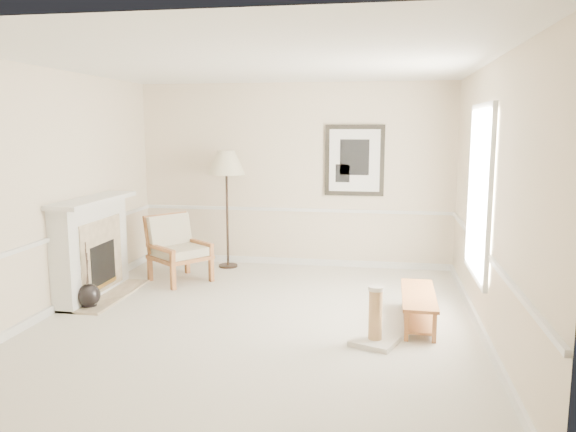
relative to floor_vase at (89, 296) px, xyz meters
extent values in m
plane|color=silver|center=(2.15, -0.10, -0.15)|extent=(5.50, 5.50, 0.00)
cube|color=beige|center=(2.15, 2.65, 1.30)|extent=(5.00, 0.04, 2.90)
cube|color=beige|center=(2.15, -2.85, 1.30)|extent=(5.00, 0.04, 2.90)
cube|color=beige|center=(-0.35, -0.10, 1.30)|extent=(0.04, 5.50, 2.90)
cube|color=beige|center=(4.65, -0.10, 1.30)|extent=(0.04, 5.50, 2.90)
cube|color=white|center=(2.15, -0.10, 2.75)|extent=(5.00, 5.50, 0.04)
cube|color=white|center=(2.15, 2.63, -0.10)|extent=(4.95, 0.04, 0.10)
cube|color=white|center=(2.15, 2.63, 0.75)|extent=(4.95, 0.04, 0.05)
cube|color=white|center=(4.61, 0.30, 1.35)|extent=(0.03, 1.20, 1.80)
cube|color=white|center=(4.60, 0.30, 1.35)|extent=(0.05, 1.34, 1.94)
cube|color=black|center=(3.10, 2.62, 1.55)|extent=(0.92, 0.04, 1.10)
cube|color=white|center=(3.10, 2.59, 1.55)|extent=(0.78, 0.01, 0.96)
cube|color=black|center=(3.10, 2.59, 1.60)|extent=(0.45, 0.01, 0.55)
cube|color=white|center=(-0.21, 0.50, 0.47)|extent=(0.28, 1.50, 1.25)
cube|color=white|center=(-0.16, 0.50, 1.13)|extent=(0.46, 1.64, 0.06)
cube|color=#C6B28E|center=(-0.06, 0.50, 0.40)|extent=(0.02, 1.05, 0.95)
cube|color=black|center=(-0.05, 0.50, 0.27)|extent=(0.02, 0.62, 0.58)
cube|color=gold|center=(-0.05, 0.50, 0.01)|extent=(0.01, 0.66, 0.05)
cube|color=#C6B28E|center=(-0.05, 0.50, -0.14)|extent=(0.60, 1.50, 0.03)
sphere|color=black|center=(0.00, 0.00, 0.01)|extent=(0.29, 0.29, 0.29)
cylinder|color=black|center=(0.00, 0.00, -0.11)|extent=(0.18, 0.18, 0.08)
cylinder|color=black|center=(0.00, 0.00, 0.38)|extent=(0.05, 0.12, 0.45)
cylinder|color=black|center=(0.00, 0.00, 0.35)|extent=(0.07, 0.14, 0.37)
cylinder|color=black|center=(0.00, 0.00, 0.42)|extent=(0.03, 0.06, 0.53)
cube|color=#9F6933|center=(0.74, 0.92, 0.04)|extent=(0.09, 0.09, 0.39)
cube|color=#9F6933|center=(0.24, 1.31, 0.04)|extent=(0.09, 0.09, 0.39)
cube|color=#9F6933|center=(1.13, 1.43, 0.04)|extent=(0.09, 0.09, 0.39)
cube|color=#9F6933|center=(0.62, 1.81, 0.04)|extent=(0.09, 0.09, 0.39)
cube|color=#9F6933|center=(0.68, 1.37, 0.20)|extent=(1.00, 1.00, 0.05)
cube|color=#9F6933|center=(0.42, 1.57, 0.52)|extent=(0.57, 0.67, 0.56)
cube|color=#9F6933|center=(0.49, 1.12, 0.38)|extent=(0.60, 0.49, 0.05)
cube|color=#9F6933|center=(0.88, 1.62, 0.38)|extent=(0.60, 0.49, 0.05)
cube|color=white|center=(0.68, 1.37, 0.30)|extent=(0.92, 0.92, 0.12)
cube|color=white|center=(0.47, 1.53, 0.54)|extent=(0.56, 0.64, 0.50)
cylinder|color=black|center=(1.13, 2.30, -0.14)|extent=(0.30, 0.30, 0.03)
cylinder|color=black|center=(1.13, 2.30, 0.71)|extent=(0.04, 0.04, 1.67)
cone|color=#EEE5BE|center=(1.13, 2.30, 1.51)|extent=(0.60, 0.60, 0.37)
cube|color=#9F6933|center=(3.97, 0.12, 0.18)|extent=(0.39, 1.24, 0.04)
cube|color=#9F6933|center=(3.97, 0.12, -0.07)|extent=(0.34, 1.15, 0.03)
cube|color=#9F6933|center=(3.82, -0.45, 0.01)|extent=(0.04, 0.04, 0.32)
cube|color=#9F6933|center=(4.10, -0.45, 0.01)|extent=(0.04, 0.04, 0.32)
cube|color=#9F6933|center=(3.84, 0.69, 0.01)|extent=(0.04, 0.04, 0.32)
cube|color=#9F6933|center=(4.12, 0.68, 0.01)|extent=(0.04, 0.04, 0.32)
cube|color=white|center=(3.50, -0.58, -0.13)|extent=(0.56, 0.56, 0.05)
cylinder|color=tan|center=(3.50, -0.58, 0.16)|extent=(0.14, 0.14, 0.52)
cylinder|color=white|center=(3.50, -0.58, 0.44)|extent=(0.16, 0.16, 0.04)
camera|label=1|loc=(3.53, -6.16, 2.06)|focal=35.00mm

